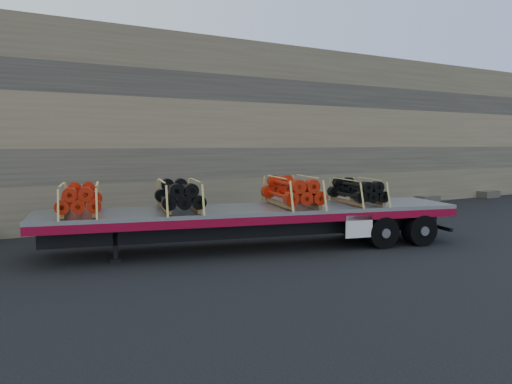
% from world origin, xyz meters
% --- Properties ---
extents(ground, '(120.00, 120.00, 0.00)m').
position_xyz_m(ground, '(0.00, 0.00, 0.00)').
color(ground, black).
rests_on(ground, ground).
extents(rock_wall, '(44.00, 3.00, 7.00)m').
position_xyz_m(rock_wall, '(0.00, 6.50, 3.50)').
color(rock_wall, '#7A6B54').
rests_on(rock_wall, ground).
extents(trailer, '(11.92, 5.15, 1.17)m').
position_xyz_m(trailer, '(-1.09, -0.22, 0.59)').
color(trailer, '#9B9DA2').
rests_on(trailer, ground).
extents(bundle_front, '(1.53, 2.27, 0.74)m').
position_xyz_m(bundle_front, '(-5.56, 0.95, 1.54)').
color(bundle_front, '#B91D09').
rests_on(bundle_front, trailer).
extents(bundle_midfront, '(1.61, 2.39, 0.77)m').
position_xyz_m(bundle_midfront, '(-3.14, 0.31, 1.56)').
color(bundle_midfront, black).
rests_on(bundle_midfront, trailer).
extents(bundle_midrear, '(1.69, 2.51, 0.81)m').
position_xyz_m(bundle_midrear, '(-0.00, -0.51, 1.58)').
color(bundle_midrear, '#B91D09').
rests_on(bundle_midrear, trailer).
extents(bundle_rear, '(1.48, 2.19, 0.71)m').
position_xyz_m(bundle_rear, '(2.00, -1.03, 1.53)').
color(bundle_rear, black).
rests_on(bundle_rear, trailer).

